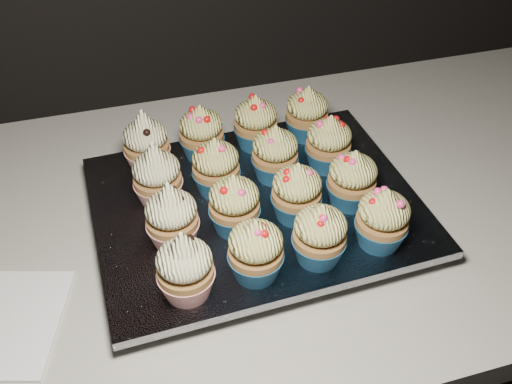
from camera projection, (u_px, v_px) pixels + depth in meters
worktop at (221, 219)px, 0.80m from camera, size 2.44×0.64×0.04m
baking_tray at (256, 214)px, 0.76m from camera, size 0.39×0.30×0.02m
foil_lining at (256, 205)px, 0.75m from camera, size 0.43×0.34×0.01m
cupcake_0 at (185, 268)px, 0.60m from camera, size 0.06×0.06×0.10m
cupcake_1 at (256, 251)px, 0.63m from camera, size 0.06×0.06×0.08m
cupcake_2 at (320, 235)px, 0.64m from camera, size 0.06×0.06×0.08m
cupcake_3 at (382, 219)px, 0.66m from camera, size 0.06×0.06×0.08m
cupcake_4 at (172, 217)px, 0.66m from camera, size 0.06×0.06×0.10m
cupcake_5 at (234, 205)px, 0.68m from camera, size 0.06×0.06×0.08m
cupcake_6 at (297, 193)px, 0.70m from camera, size 0.06×0.06×0.08m
cupcake_7 at (352, 180)px, 0.72m from camera, size 0.06×0.06×0.08m
cupcake_8 at (157, 176)px, 0.72m from camera, size 0.06×0.06×0.10m
cupcake_9 at (216, 167)px, 0.74m from camera, size 0.06×0.06×0.08m
cupcake_10 at (275, 154)px, 0.76m from camera, size 0.06×0.06×0.08m
cupcake_11 at (329, 144)px, 0.77m from camera, size 0.06×0.06×0.08m
cupcake_12 at (146, 143)px, 0.77m from camera, size 0.06×0.06×0.10m
cupcake_13 at (202, 133)px, 0.79m from camera, size 0.06×0.06×0.08m
cupcake_14 at (256, 123)px, 0.81m from camera, size 0.06×0.06×0.08m
cupcake_15 at (307, 114)px, 0.83m from camera, size 0.06×0.06×0.08m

